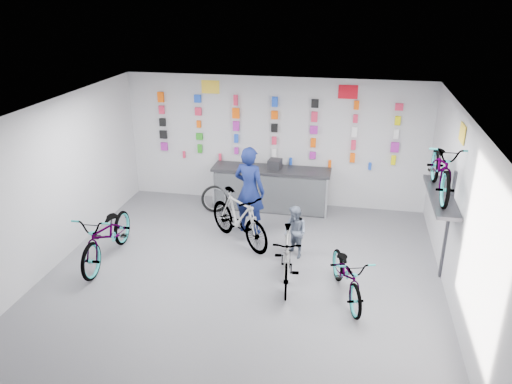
% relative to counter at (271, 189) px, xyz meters
% --- Properties ---
extents(floor, '(8.00, 8.00, 0.00)m').
position_rel_counter_xyz_m(floor, '(0.00, -3.54, -0.49)').
color(floor, '#535359').
rests_on(floor, ground).
extents(ceiling, '(8.00, 8.00, 0.00)m').
position_rel_counter_xyz_m(ceiling, '(0.00, -3.54, 2.51)').
color(ceiling, white).
rests_on(ceiling, wall_back).
extents(wall_back, '(7.00, 0.00, 7.00)m').
position_rel_counter_xyz_m(wall_back, '(0.00, 0.46, 1.01)').
color(wall_back, silver).
rests_on(wall_back, floor).
extents(wall_left, '(0.00, 8.00, 8.00)m').
position_rel_counter_xyz_m(wall_left, '(-3.50, -3.54, 1.01)').
color(wall_left, silver).
rests_on(wall_left, floor).
extents(wall_right, '(0.00, 8.00, 8.00)m').
position_rel_counter_xyz_m(wall_right, '(3.50, -3.54, 1.01)').
color(wall_right, silver).
rests_on(wall_right, floor).
extents(counter, '(2.70, 0.66, 1.00)m').
position_rel_counter_xyz_m(counter, '(0.00, 0.00, 0.00)').
color(counter, black).
rests_on(counter, floor).
extents(merch_wall, '(5.58, 0.08, 1.57)m').
position_rel_counter_xyz_m(merch_wall, '(-0.05, 0.39, 1.34)').
color(merch_wall, '#A11F95').
rests_on(merch_wall, wall_back).
extents(wall_bracket, '(0.39, 1.90, 2.00)m').
position_rel_counter_xyz_m(wall_bracket, '(3.33, -2.34, 0.98)').
color(wall_bracket, '#333338').
rests_on(wall_bracket, wall_right).
extents(sign_left, '(0.42, 0.02, 0.30)m').
position_rel_counter_xyz_m(sign_left, '(-1.50, 0.44, 2.23)').
color(sign_left, yellow).
rests_on(sign_left, wall_back).
extents(sign_right, '(0.42, 0.02, 0.30)m').
position_rel_counter_xyz_m(sign_right, '(1.60, 0.44, 2.23)').
color(sign_right, red).
rests_on(sign_right, wall_back).
extents(sign_side, '(0.02, 0.40, 0.30)m').
position_rel_counter_xyz_m(sign_side, '(3.48, -2.34, 2.16)').
color(sign_side, yellow).
rests_on(sign_side, wall_right).
extents(bike_left, '(0.80, 2.07, 1.07)m').
position_rel_counter_xyz_m(bike_left, '(-2.61, -2.95, 0.05)').
color(bike_left, gray).
rests_on(bike_left, floor).
extents(bike_center, '(0.65, 1.69, 0.99)m').
position_rel_counter_xyz_m(bike_center, '(0.80, -3.07, 0.01)').
color(bike_center, gray).
rests_on(bike_center, floor).
extents(bike_right, '(1.04, 1.77, 0.88)m').
position_rel_counter_xyz_m(bike_right, '(1.84, -3.33, -0.05)').
color(bike_right, gray).
rests_on(bike_right, floor).
extents(bike_service, '(1.74, 1.61, 1.11)m').
position_rel_counter_xyz_m(bike_service, '(-0.35, -1.79, 0.07)').
color(bike_service, gray).
rests_on(bike_service, floor).
extents(bike_wall, '(0.63, 1.80, 0.95)m').
position_rel_counter_xyz_m(bike_wall, '(3.25, -2.34, 1.57)').
color(bike_wall, gray).
rests_on(bike_wall, wall_bracket).
extents(clerk, '(0.79, 0.64, 1.88)m').
position_rel_counter_xyz_m(clerk, '(-0.24, -1.25, 0.45)').
color(clerk, '#0F194D').
rests_on(clerk, floor).
extents(customer, '(0.63, 0.62, 1.02)m').
position_rel_counter_xyz_m(customer, '(0.82, -2.12, 0.03)').
color(customer, slate).
rests_on(customer, floor).
extents(spare_wheel, '(0.66, 0.39, 0.62)m').
position_rel_counter_xyz_m(spare_wheel, '(-1.25, -0.37, -0.18)').
color(spare_wheel, black).
rests_on(spare_wheel, floor).
extents(register, '(0.31, 0.33, 0.22)m').
position_rel_counter_xyz_m(register, '(0.08, 0.01, 0.62)').
color(register, black).
rests_on(register, counter).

